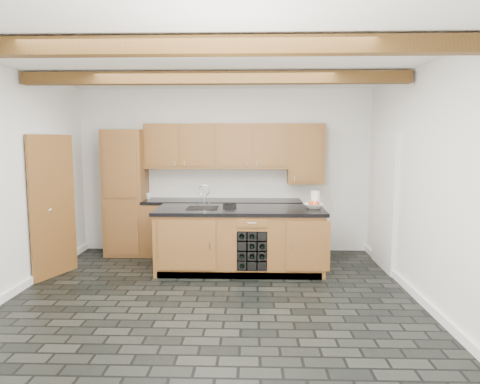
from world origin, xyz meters
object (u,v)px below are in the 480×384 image
Objects in this scene: fruit_bowl at (313,206)px; paper_towel at (315,199)px; island at (240,239)px; kitchen_scale at (230,205)px.

paper_towel is (0.04, 0.09, 0.09)m from fruit_bowl.
fruit_bowl is 0.13m from paper_towel.
island is 1.19m from fruit_bowl.
paper_towel is at bearing -4.70° from kitchen_scale.
fruit_bowl is 1.19× the size of paper_towel.
paper_towel is (1.28, -0.02, 0.09)m from kitchen_scale.
island is at bearing -173.30° from paper_towel.
fruit_bowl is at bearing 2.39° from island.
island is 10.15× the size of paper_towel.
fruit_bowl is at bearing -8.68° from kitchen_scale.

